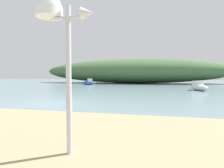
% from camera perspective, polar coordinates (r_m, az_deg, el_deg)
% --- Properties ---
extents(ground_plane, '(120.00, 120.00, 0.00)m').
position_cam_1_polar(ground_plane, '(13.46, -17.22, -5.54)').
color(ground_plane, gray).
extents(distant_hill, '(42.47, 11.06, 5.43)m').
position_cam_1_polar(distant_hill, '(42.43, 6.84, 3.96)').
color(distant_hill, '#476B3D').
rests_on(distant_hill, ground).
extents(mast_structure, '(1.30, 0.58, 3.49)m').
position_cam_1_polar(mast_structure, '(4.45, -17.16, 18.11)').
color(mast_structure, silver).
rests_on(mast_structure, beach_sand).
extents(motorboat_outer_mooring, '(2.54, 1.89, 1.19)m').
position_cam_1_polar(motorboat_outer_mooring, '(34.92, -7.12, 0.50)').
color(motorboat_outer_mooring, '#2D4C9E').
rests_on(motorboat_outer_mooring, ground).
extents(motorboat_east_reach, '(2.09, 3.29, 1.16)m').
position_cam_1_polar(motorboat_east_reach, '(24.93, 25.10, -0.75)').
color(motorboat_east_reach, white).
rests_on(motorboat_east_reach, ground).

